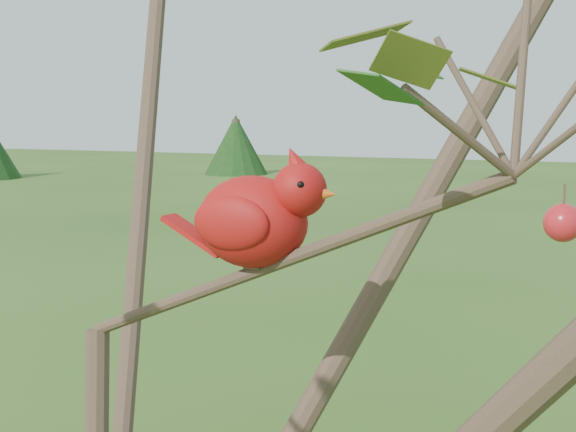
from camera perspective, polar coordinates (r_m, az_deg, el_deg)
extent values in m
sphere|color=red|center=(0.87, 18.97, -0.46)|extent=(0.04, 0.04, 0.04)
ellipsoid|color=#B8160F|center=(1.02, -2.55, -0.41)|extent=(0.15, 0.11, 0.12)
sphere|color=#B8160F|center=(0.98, 0.83, 1.86)|extent=(0.07, 0.07, 0.07)
cone|color=#B8160F|center=(0.98, 0.53, 3.85)|extent=(0.05, 0.04, 0.05)
cone|color=#D85914|center=(0.97, 2.66, 1.58)|extent=(0.03, 0.03, 0.02)
ellipsoid|color=black|center=(0.97, 2.04, 1.54)|extent=(0.02, 0.04, 0.03)
cube|color=#B8160F|center=(1.06, -6.61, -1.36)|extent=(0.09, 0.04, 0.05)
ellipsoid|color=#B8160F|center=(1.06, -1.69, 0.08)|extent=(0.10, 0.03, 0.07)
ellipsoid|color=#B8160F|center=(0.98, -4.08, -0.51)|extent=(0.10, 0.03, 0.07)
cylinder|color=#3B2A20|center=(30.90, -3.72, 4.93)|extent=(0.32, 0.32, 2.10)
cone|color=#133412|center=(30.90, -3.72, 5.09)|extent=(2.45, 2.45, 2.28)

